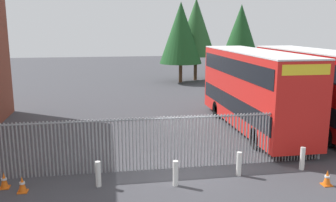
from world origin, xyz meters
TOP-DOWN VIEW (x-y plane):
  - ground_plane at (0.00, 8.00)m, footprint 100.00×100.00m
  - palisade_fence at (-1.18, 0.00)m, footprint 14.57×0.14m
  - double_decker_bus_near_gate at (8.54, 4.77)m, footprint 2.54×10.81m
  - double_decker_bus_behind_fence_left at (4.96, 5.05)m, footprint 2.54×10.81m
  - bollard_near_left at (-3.45, -1.26)m, footprint 0.20×0.20m
  - bollard_center_front at (-0.68, -1.67)m, footprint 0.20×0.20m
  - bollard_near_right at (1.93, -1.16)m, footprint 0.20×0.20m
  - bollard_far_right at (4.69, -1.02)m, footprint 0.20×0.20m
  - traffic_cone_by_gate at (-6.08, -1.31)m, footprint 0.34×0.34m
  - traffic_cone_mid_forecourt at (4.80, -2.57)m, footprint 0.34×0.34m
  - traffic_cone_near_kerb at (-6.80, -0.86)m, footprint 0.34×0.34m
  - tree_tall_back at (6.45, 24.45)m, footprint 4.23×4.23m
  - tree_short_side at (11.46, 24.44)m, footprint 3.98×3.98m
  - tree_mid_row at (4.55, 23.16)m, footprint 4.35×4.35m

SIDE VIEW (x-z plane):
  - ground_plane at x=0.00m, z-range 0.00..0.00m
  - traffic_cone_by_gate at x=-6.08m, z-range -0.01..0.58m
  - traffic_cone_mid_forecourt at x=4.80m, z-range -0.01..0.58m
  - traffic_cone_near_kerb at x=-6.80m, z-range -0.01..0.58m
  - bollard_near_left at x=-3.45m, z-range 0.00..0.95m
  - bollard_center_front at x=-0.68m, z-range 0.00..0.95m
  - bollard_near_right at x=1.93m, z-range 0.00..0.95m
  - bollard_far_right at x=4.69m, z-range 0.00..0.95m
  - palisade_fence at x=-1.18m, z-range 0.01..2.36m
  - double_decker_bus_near_gate at x=8.54m, z-range 0.21..4.63m
  - double_decker_bus_behind_fence_left at x=4.96m, z-range 0.21..4.63m
  - tree_mid_row at x=4.55m, z-range 0.99..9.20m
  - tree_short_side at x=11.46m, z-range 1.19..9.28m
  - tree_tall_back at x=6.45m, z-range 1.29..9.96m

